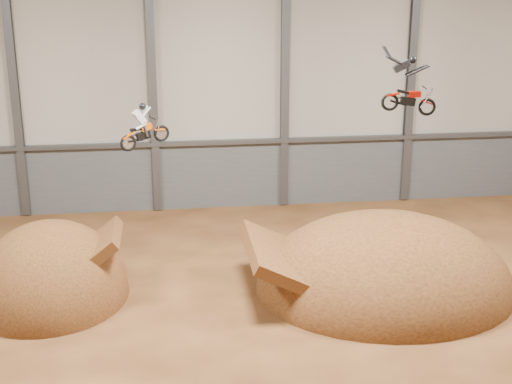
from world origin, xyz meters
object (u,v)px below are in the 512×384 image
takeoff_ramp (52,296)px  fmx_rider_a (146,123)px  fmx_rider_b (409,82)px  landing_ramp (383,288)px

takeoff_ramp → fmx_rider_a: fmx_rider_a is taller
takeoff_ramp → fmx_rider_a: 7.62m
takeoff_ramp → fmx_rider_b: fmx_rider_b is taller
landing_ramp → fmx_rider_b: 8.70m
fmx_rider_b → takeoff_ramp: bearing=174.0°
landing_ramp → fmx_rider_b: (-0.20, -1.97, 8.48)m
takeoff_ramp → fmx_rider_a: (3.85, 1.32, 6.45)m
takeoff_ramp → fmx_rider_b: size_ratio=2.74×
landing_ramp → fmx_rider_a: (-9.08, 2.23, 6.45)m
takeoff_ramp → fmx_rider_b: (12.73, -2.88, 8.48)m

